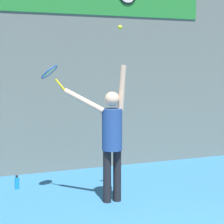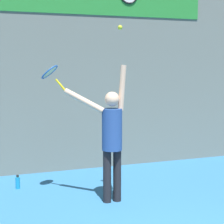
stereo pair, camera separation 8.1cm
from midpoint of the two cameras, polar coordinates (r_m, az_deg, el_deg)
The scene contains 5 objects.
back_wall at distance 8.37m, azimuth -6.27°, elevation 8.77°, with size 18.00×0.10×5.00m.
tennis_player at distance 6.40m, azimuth -0.49°, elevation -3.14°, with size 0.93×0.62×2.19m.
tennis_racket at distance 6.57m, azimuth -9.02°, elevation 5.43°, with size 0.44×0.42×0.42m.
tennis_ball at distance 6.35m, azimuth 0.77°, elevation 11.82°, with size 0.07×0.07×0.07m.
water_bottle at distance 7.47m, azimuth -13.53°, elevation -9.67°, with size 0.08×0.08×0.25m.
Camera 1 is at (-2.18, -3.24, 2.19)m, focal length 65.00 mm.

